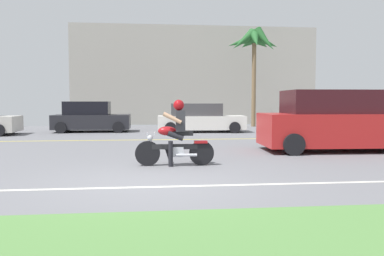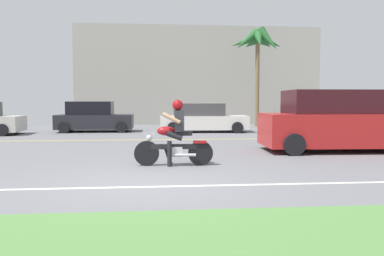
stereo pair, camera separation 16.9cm
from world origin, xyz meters
name	(u,v)px [view 2 (the right image)]	position (x,y,z in m)	size (l,w,h in m)	color
ground	(152,160)	(0.00, 3.00, -0.02)	(56.00, 30.00, 0.04)	slate
lane_line_near	(150,187)	(0.00, -0.41, 0.00)	(50.40, 0.12, 0.01)	silver
lane_line_far	(153,140)	(0.00, 8.47, 0.00)	(50.40, 0.12, 0.01)	yellow
motorcyclist	(174,138)	(0.56, 1.95, 0.68)	(1.92, 0.63, 1.60)	black
suv_nearby	(338,122)	(5.82, 4.29, 0.93)	(4.86, 2.35, 1.91)	#AD1E1E
parked_car_1	(94,118)	(-3.06, 13.13, 0.73)	(3.86, 2.00, 1.56)	#232328
parked_car_2	(202,119)	(2.50, 12.34, 0.69)	(4.47, 2.01, 1.46)	white
palm_tree_1	(258,44)	(6.42, 16.45, 5.10)	(3.43, 3.41, 6.11)	brown
building_far	(197,77)	(3.13, 21.00, 3.34)	(16.78, 4.00, 6.68)	#A8A399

